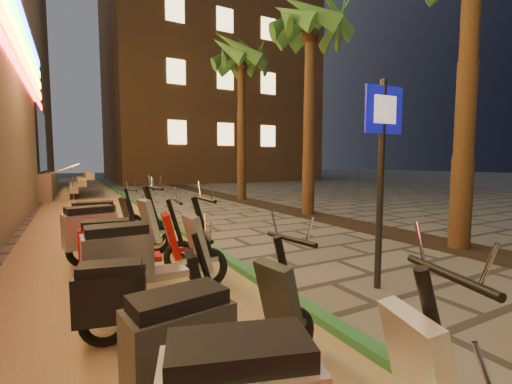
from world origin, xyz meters
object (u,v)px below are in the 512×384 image
scooter_4 (212,337)px  scooter_8 (108,230)px  scooter_5 (137,297)px  scooter_10 (100,218)px  scooter_6 (142,258)px  pedestrian_sign (382,155)px  scooter_9 (110,222)px  scooter_7 (126,245)px

scooter_4 → scooter_8: size_ratio=0.88×
scooter_5 → scooter_10: size_ratio=0.94×
scooter_6 → scooter_8: 1.98m
pedestrian_sign → scooter_9: (-3.00, 4.06, -1.27)m
scooter_4 → scooter_5: scooter_4 is taller
scooter_7 → scooter_9: scooter_9 is taller
scooter_5 → scooter_9: (0.14, 3.98, 0.09)m
scooter_5 → scooter_7: 1.93m
scooter_9 → scooter_8: bearing=-89.0°
pedestrian_sign → scooter_7: bearing=149.8°
scooter_4 → scooter_6: size_ratio=0.90×
scooter_4 → scooter_8: scooter_8 is taller
scooter_9 → scooter_10: scooter_9 is taller
pedestrian_sign → scooter_9: size_ratio=1.58×
pedestrian_sign → scooter_8: 4.52m
scooter_5 → scooter_8: bearing=102.2°
pedestrian_sign → scooter_10: bearing=125.3°
scooter_6 → scooter_7: size_ratio=1.09×
scooter_7 → scooter_5: bearing=-87.7°
scooter_4 → scooter_6: scooter_6 is taller
scooter_9 → scooter_10: size_ratio=1.13×
scooter_9 → scooter_10: (-0.12, 1.00, -0.06)m
scooter_10 → scooter_5: bearing=-107.3°
pedestrian_sign → scooter_6: (-2.92, 1.05, -1.25)m
scooter_7 → scooter_8: bearing=105.6°
scooter_10 → scooter_6: bearing=-104.3°
pedestrian_sign → scooter_6: bearing=163.9°
scooter_6 → scooter_7: (-0.06, 0.95, -0.05)m
scooter_8 → scooter_10: 2.05m
scooter_7 → pedestrian_sign: bearing=-27.0°
scooter_7 → scooter_8: (-0.15, 1.01, 0.06)m
scooter_6 → scooter_7: 0.96m
scooter_9 → scooter_6: bearing=-79.9°
scooter_4 → scooter_9: bearing=83.4°
scooter_8 → scooter_10: (0.02, 2.04, -0.08)m
scooter_4 → scooter_7: 3.05m
scooter_6 → scooter_8: bearing=94.9°
scooter_6 → scooter_7: scooter_6 is taller
scooter_4 → scooter_6: bearing=84.3°
scooter_6 → scooter_7: bearing=92.4°
scooter_9 → pedestrian_sign: bearing=-45.0°
scooter_4 → scooter_5: 1.16m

